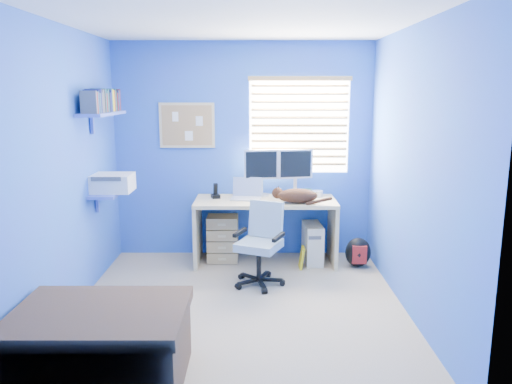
{
  "coord_description": "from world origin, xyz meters",
  "views": [
    {
      "loc": [
        0.15,
        -4.23,
        1.94
      ],
      "look_at": [
        0.15,
        0.65,
        0.95
      ],
      "focal_mm": 35.0,
      "sensor_mm": 36.0,
      "label": 1
    }
  ],
  "objects_px": {
    "tower_pc": "(312,243)",
    "office_chair": "(261,254)",
    "laptop": "(246,190)",
    "cat": "(297,196)",
    "desk": "(265,231)"
  },
  "relations": [
    {
      "from": "laptop",
      "to": "cat",
      "type": "height_order",
      "value": "laptop"
    },
    {
      "from": "laptop",
      "to": "cat",
      "type": "bearing_deg",
      "value": -12.22
    },
    {
      "from": "cat",
      "to": "office_chair",
      "type": "distance_m",
      "value": 0.81
    },
    {
      "from": "tower_pc",
      "to": "desk",
      "type": "bearing_deg",
      "value": 177.71
    },
    {
      "from": "cat",
      "to": "office_chair",
      "type": "bearing_deg",
      "value": -108.36
    },
    {
      "from": "cat",
      "to": "tower_pc",
      "type": "relative_size",
      "value": 0.98
    },
    {
      "from": "tower_pc",
      "to": "office_chair",
      "type": "xyz_separation_m",
      "value": [
        -0.6,
        -0.65,
        0.09
      ]
    },
    {
      "from": "office_chair",
      "to": "tower_pc",
      "type": "bearing_deg",
      "value": 47.3
    },
    {
      "from": "laptop",
      "to": "tower_pc",
      "type": "bearing_deg",
      "value": 5.27
    },
    {
      "from": "cat",
      "to": "laptop",
      "type": "bearing_deg",
      "value": -176.32
    },
    {
      "from": "cat",
      "to": "tower_pc",
      "type": "xyz_separation_m",
      "value": [
        0.2,
        0.18,
        -0.59
      ]
    },
    {
      "from": "laptop",
      "to": "cat",
      "type": "relative_size",
      "value": 0.75
    },
    {
      "from": "cat",
      "to": "tower_pc",
      "type": "distance_m",
      "value": 0.65
    },
    {
      "from": "tower_pc",
      "to": "office_chair",
      "type": "bearing_deg",
      "value": -136.16
    },
    {
      "from": "desk",
      "to": "cat",
      "type": "height_order",
      "value": "cat"
    }
  ]
}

